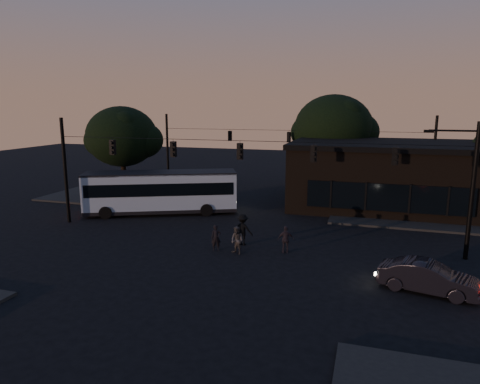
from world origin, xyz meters
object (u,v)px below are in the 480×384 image
(car, at_px, (428,277))
(pedestrian_d, at_px, (243,229))
(building, at_px, (386,175))
(pedestrian_c, at_px, (286,239))
(bus, at_px, (161,190))
(pedestrian_b, at_px, (237,240))
(pedestrian_a, at_px, (216,238))

(car, xyz_separation_m, pedestrian_d, (-9.94, 4.01, 0.25))
(building, bearing_deg, pedestrian_c, -112.20)
(bus, height_order, car, bus)
(bus, relative_size, pedestrian_b, 7.40)
(pedestrian_a, relative_size, pedestrian_c, 0.97)
(pedestrian_c, bearing_deg, pedestrian_d, -30.12)
(building, bearing_deg, car, -85.03)
(bus, relative_size, pedestrian_d, 6.16)
(building, xyz_separation_m, car, (1.50, -17.22, -2.00))
(bus, distance_m, pedestrian_a, 10.16)
(pedestrian_a, height_order, pedestrian_b, pedestrian_b)
(car, bearing_deg, pedestrian_b, 89.92)
(pedestrian_a, xyz_separation_m, pedestrian_d, (1.17, 1.49, 0.18))
(building, relative_size, car, 3.61)
(car, xyz_separation_m, pedestrian_a, (-11.11, 2.52, 0.07))
(building, xyz_separation_m, pedestrian_d, (-8.44, -13.21, -1.75))
(car, bearing_deg, building, 18.35)
(pedestrian_b, bearing_deg, pedestrian_a, -163.70)
(pedestrian_b, distance_m, pedestrian_d, 1.68)
(car, height_order, pedestrian_b, pedestrian_b)
(building, distance_m, pedestrian_d, 15.77)
(car, relative_size, pedestrian_c, 2.68)
(car, bearing_deg, pedestrian_c, 78.43)
(building, height_order, pedestrian_b, building)
(bus, xyz_separation_m, pedestrian_c, (11.14, -6.28, -1.05))
(pedestrian_b, bearing_deg, car, 10.60)
(pedestrian_c, bearing_deg, bus, -45.82)
(pedestrian_b, bearing_deg, bus, 163.59)
(bus, xyz_separation_m, pedestrian_a, (7.19, -7.09, -1.08))
(pedestrian_d, bearing_deg, car, 161.99)
(car, distance_m, pedestrian_b, 10.05)
(bus, bearing_deg, pedestrian_b, -64.25)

